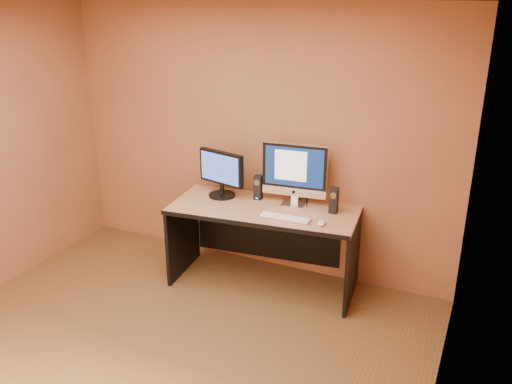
% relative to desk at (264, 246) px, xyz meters
% --- Properties ---
extents(floor, '(4.00, 4.00, 0.00)m').
position_rel_desk_xyz_m(floor, '(-0.29, -1.58, -0.40)').
color(floor, brown).
rests_on(floor, ground).
extents(walls, '(4.00, 4.00, 2.60)m').
position_rel_desk_xyz_m(walls, '(-0.29, -1.58, 0.90)').
color(walls, '#A26241').
rests_on(walls, ground).
extents(ceiling, '(4.00, 4.00, 0.00)m').
position_rel_desk_xyz_m(ceiling, '(-0.29, -1.58, 2.20)').
color(ceiling, white).
rests_on(ceiling, walls).
extents(desk, '(1.79, 0.93, 0.79)m').
position_rel_desk_xyz_m(desk, '(0.00, 0.00, 0.00)').
color(desk, tan).
rests_on(desk, ground).
extents(imac, '(0.63, 0.29, 0.59)m').
position_rel_desk_xyz_m(imac, '(0.21, 0.18, 0.69)').
color(imac, silver).
rests_on(imac, desk).
extents(second_monitor, '(0.56, 0.36, 0.45)m').
position_rel_desk_xyz_m(second_monitor, '(-0.49, 0.10, 0.62)').
color(second_monitor, black).
rests_on(second_monitor, desk).
extents(speaker_left, '(0.08, 0.08, 0.24)m').
position_rel_desk_xyz_m(speaker_left, '(-0.14, 0.18, 0.52)').
color(speaker_left, black).
rests_on(speaker_left, desk).
extents(speaker_right, '(0.08, 0.08, 0.24)m').
position_rel_desk_xyz_m(speaker_right, '(0.61, 0.16, 0.52)').
color(speaker_right, black).
rests_on(speaker_right, desk).
extents(keyboard, '(0.47, 0.14, 0.02)m').
position_rel_desk_xyz_m(keyboard, '(0.27, -0.16, 0.41)').
color(keyboard, silver).
rests_on(keyboard, desk).
extents(mouse, '(0.08, 0.12, 0.04)m').
position_rel_desk_xyz_m(mouse, '(0.60, -0.15, 0.42)').
color(mouse, silver).
rests_on(mouse, desk).
extents(cable_a, '(0.09, 0.23, 0.01)m').
position_rel_desk_xyz_m(cable_a, '(0.31, 0.30, 0.40)').
color(cable_a, black).
rests_on(cable_a, desk).
extents(cable_b, '(0.08, 0.18, 0.01)m').
position_rel_desk_xyz_m(cable_b, '(0.20, 0.26, 0.40)').
color(cable_b, black).
rests_on(cable_b, desk).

